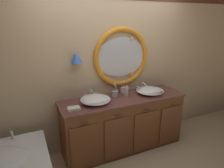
% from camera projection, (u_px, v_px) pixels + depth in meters
% --- Properties ---
extents(ground_plane, '(14.00, 14.00, 0.00)m').
position_uv_depth(ground_plane, '(125.00, 157.00, 3.05)').
color(ground_plane, tan).
extents(back_wall_assembly, '(6.40, 0.26, 2.60)m').
position_uv_depth(back_wall_assembly, '(110.00, 65.00, 3.16)').
color(back_wall_assembly, '#D6B78E').
rests_on(back_wall_assembly, ground_plane).
extents(vanity_counter, '(1.94, 0.60, 0.86)m').
position_uv_depth(vanity_counter, '(123.00, 123.00, 3.18)').
color(vanity_counter, brown).
rests_on(vanity_counter, ground_plane).
extents(sink_basin_left, '(0.43, 0.43, 0.11)m').
position_uv_depth(sink_basin_left, '(95.00, 100.00, 2.83)').
color(sink_basin_left, white).
rests_on(sink_basin_left, vanity_counter).
extents(sink_basin_right, '(0.43, 0.43, 0.11)m').
position_uv_depth(sink_basin_right, '(150.00, 91.00, 3.20)').
color(sink_basin_right, white).
rests_on(sink_basin_right, vanity_counter).
extents(faucet_set_left, '(0.20, 0.14, 0.15)m').
position_uv_depth(faucet_set_left, '(90.00, 94.00, 3.02)').
color(faucet_set_left, silver).
rests_on(faucet_set_left, vanity_counter).
extents(faucet_set_right, '(0.22, 0.12, 0.13)m').
position_uv_depth(faucet_set_right, '(142.00, 87.00, 3.39)').
color(faucet_set_right, silver).
rests_on(faucet_set_right, vanity_counter).
extents(toothbrush_holder_left, '(0.09, 0.09, 0.22)m').
position_uv_depth(toothbrush_holder_left, '(115.00, 93.00, 3.07)').
color(toothbrush_holder_left, silver).
rests_on(toothbrush_holder_left, vanity_counter).
extents(toothbrush_holder_right, '(0.09, 0.09, 0.21)m').
position_uv_depth(toothbrush_holder_right, '(123.00, 90.00, 3.25)').
color(toothbrush_holder_right, white).
rests_on(toothbrush_holder_right, vanity_counter).
extents(soap_dispenser, '(0.07, 0.07, 0.17)m').
position_uv_depth(soap_dispenser, '(126.00, 91.00, 3.12)').
color(soap_dispenser, '#EFE5C6').
rests_on(soap_dispenser, vanity_counter).
extents(folded_hand_towel, '(0.17, 0.13, 0.04)m').
position_uv_depth(folded_hand_towel, '(74.00, 109.00, 2.62)').
color(folded_hand_towel, beige).
rests_on(folded_hand_towel, vanity_counter).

